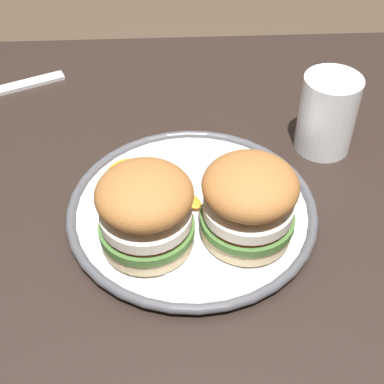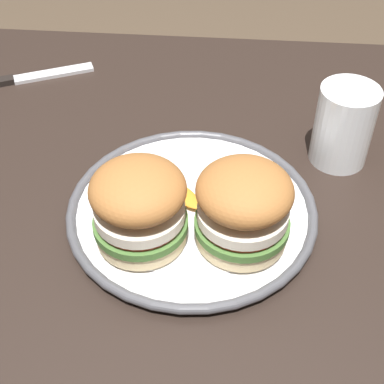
{
  "view_description": "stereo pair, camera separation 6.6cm",
  "coord_description": "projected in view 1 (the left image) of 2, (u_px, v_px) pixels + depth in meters",
  "views": [
    {
      "loc": [
        -0.05,
        -0.52,
        1.22
      ],
      "look_at": [
        -0.02,
        -0.04,
        0.75
      ],
      "focal_mm": 52.53,
      "sensor_mm": 36.0,
      "label": 1
    },
    {
      "loc": [
        0.02,
        -0.52,
        1.22
      ],
      "look_at": [
        -0.02,
        -0.04,
        0.75
      ],
      "focal_mm": 52.53,
      "sensor_mm": 36.0,
      "label": 2
    }
  ],
  "objects": [
    {
      "name": "dinner_plate",
      "position": [
        192.0,
        210.0,
        0.69
      ],
      "size": [
        0.31,
        0.31,
        0.02
      ],
      "color": "white",
      "rests_on": "dining_table"
    },
    {
      "name": "orange_peel_curled",
      "position": [
        129.0,
        175.0,
        0.72
      ],
      "size": [
        0.06,
        0.06,
        0.01
      ],
      "color": "orange",
      "rests_on": "dinner_plate"
    },
    {
      "name": "orange_peel_strip_short",
      "position": [
        218.0,
        177.0,
        0.72
      ],
      "size": [
        0.06,
        0.07,
        0.01
      ],
      "color": "orange",
      "rests_on": "dinner_plate"
    },
    {
      "name": "sandwich_half_left",
      "position": [
        249.0,
        201.0,
        0.62
      ],
      "size": [
        0.11,
        0.11,
        0.1
      ],
      "color": "beige",
      "rests_on": "dinner_plate"
    },
    {
      "name": "drinking_glass",
      "position": [
        326.0,
        118.0,
        0.76
      ],
      "size": [
        0.08,
        0.08,
        0.11
      ],
      "color": "white",
      "rests_on": "dining_table"
    },
    {
      "name": "sandwich_half_right",
      "position": [
        145.0,
        210.0,
        0.61
      ],
      "size": [
        0.12,
        0.12,
        0.1
      ],
      "color": "beige",
      "rests_on": "dinner_plate"
    },
    {
      "name": "orange_peel_strip_long",
      "position": [
        180.0,
        195.0,
        0.69
      ],
      "size": [
        0.07,
        0.07,
        0.01
      ],
      "color": "orange",
      "rests_on": "dinner_plate"
    },
    {
      "name": "dining_table",
      "position": [
        206.0,
        248.0,
        0.8
      ],
      "size": [
        1.16,
        0.84,
        0.71
      ],
      "color": "black",
      "rests_on": "ground"
    }
  ]
}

